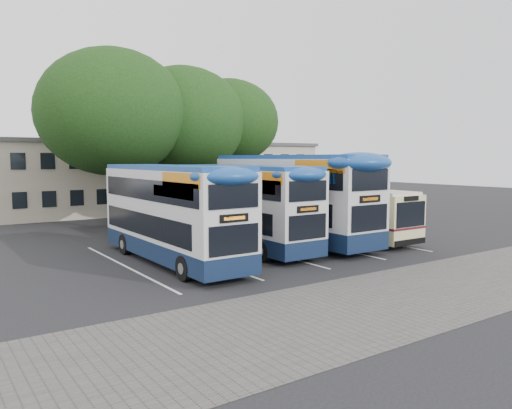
{
  "coord_description": "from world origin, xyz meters",
  "views": [
    {
      "loc": [
        -18.21,
        -15.92,
        4.74
      ],
      "look_at": [
        -3.81,
        5.0,
        2.36
      ],
      "focal_mm": 35.0,
      "sensor_mm": 36.0,
      "label": 1
    }
  ],
  "objects_px": {
    "bus_dd_left": "(172,209)",
    "tree_right": "(229,122)",
    "tree_left": "(112,112)",
    "lamp_post": "(251,154)",
    "bus_dd_right": "(291,194)",
    "bus_single": "(341,210)",
    "bus_dd_mid": "(242,203)",
    "tree_mid": "(182,121)"
  },
  "relations": [
    {
      "from": "bus_dd_left",
      "to": "tree_right",
      "type": "bearing_deg",
      "value": 49.77
    },
    {
      "from": "tree_left",
      "to": "tree_right",
      "type": "height_order",
      "value": "tree_left"
    },
    {
      "from": "lamp_post",
      "to": "bus_dd_right",
      "type": "distance_m",
      "value": 15.72
    },
    {
      "from": "tree_left",
      "to": "bus_single",
      "type": "height_order",
      "value": "tree_left"
    },
    {
      "from": "bus_dd_mid",
      "to": "bus_dd_right",
      "type": "bearing_deg",
      "value": 2.83
    },
    {
      "from": "bus_dd_mid",
      "to": "bus_single",
      "type": "distance_m",
      "value": 6.74
    },
    {
      "from": "tree_mid",
      "to": "bus_dd_mid",
      "type": "xyz_separation_m",
      "value": [
        -2.39,
        -11.75,
        -5.0
      ]
    },
    {
      "from": "bus_dd_left",
      "to": "tree_mid",
      "type": "bearing_deg",
      "value": 61.7
    },
    {
      "from": "bus_dd_left",
      "to": "bus_dd_right",
      "type": "bearing_deg",
      "value": 9.34
    },
    {
      "from": "tree_mid",
      "to": "bus_dd_right",
      "type": "relative_size",
      "value": 0.97
    },
    {
      "from": "lamp_post",
      "to": "bus_dd_left",
      "type": "xyz_separation_m",
      "value": [
        -14.65,
        -15.28,
        -2.66
      ]
    },
    {
      "from": "lamp_post",
      "to": "bus_dd_left",
      "type": "height_order",
      "value": "lamp_post"
    },
    {
      "from": "bus_dd_left",
      "to": "bus_dd_mid",
      "type": "relative_size",
      "value": 1.01
    },
    {
      "from": "tree_right",
      "to": "bus_single",
      "type": "xyz_separation_m",
      "value": [
        0.15,
        -12.39,
        -5.87
      ]
    },
    {
      "from": "tree_right",
      "to": "bus_dd_right",
      "type": "relative_size",
      "value": 0.93
    },
    {
      "from": "lamp_post",
      "to": "tree_mid",
      "type": "distance_m",
      "value": 8.41
    },
    {
      "from": "tree_mid",
      "to": "bus_dd_right",
      "type": "distance_m",
      "value": 12.54
    },
    {
      "from": "tree_right",
      "to": "bus_dd_mid",
      "type": "height_order",
      "value": "tree_right"
    },
    {
      "from": "tree_left",
      "to": "bus_dd_left",
      "type": "relative_size",
      "value": 1.13
    },
    {
      "from": "bus_dd_right",
      "to": "bus_single",
      "type": "distance_m",
      "value": 3.54
    },
    {
      "from": "tree_mid",
      "to": "bus_dd_right",
      "type": "bearing_deg",
      "value": -85.3
    },
    {
      "from": "tree_mid",
      "to": "bus_dd_left",
      "type": "bearing_deg",
      "value": -118.3
    },
    {
      "from": "lamp_post",
      "to": "bus_dd_mid",
      "type": "bearing_deg",
      "value": -125.55
    },
    {
      "from": "tree_left",
      "to": "bus_dd_right",
      "type": "xyz_separation_m",
      "value": [
        6.39,
        -10.86,
        -5.02
      ]
    },
    {
      "from": "bus_dd_left",
      "to": "bus_single",
      "type": "distance_m",
      "value": 11.28
    },
    {
      "from": "tree_right",
      "to": "bus_single",
      "type": "distance_m",
      "value": 13.71
    },
    {
      "from": "tree_mid",
      "to": "bus_dd_left",
      "type": "height_order",
      "value": "tree_mid"
    },
    {
      "from": "lamp_post",
      "to": "bus_single",
      "type": "relative_size",
      "value": 0.91
    },
    {
      "from": "tree_left",
      "to": "bus_dd_mid",
      "type": "relative_size",
      "value": 1.14
    },
    {
      "from": "tree_right",
      "to": "bus_dd_right",
      "type": "distance_m",
      "value": 13.16
    },
    {
      "from": "bus_dd_left",
      "to": "bus_dd_right",
      "type": "xyz_separation_m",
      "value": [
        7.89,
        1.3,
        0.27
      ]
    },
    {
      "from": "bus_single",
      "to": "bus_dd_left",
      "type": "bearing_deg",
      "value": -176.36
    },
    {
      "from": "tree_mid",
      "to": "lamp_post",
      "type": "bearing_deg",
      "value": 17.3
    },
    {
      "from": "bus_dd_right",
      "to": "bus_single",
      "type": "height_order",
      "value": "bus_dd_right"
    },
    {
      "from": "tree_right",
      "to": "lamp_post",
      "type": "bearing_deg",
      "value": 31.4
    },
    {
      "from": "bus_dd_left",
      "to": "bus_dd_mid",
      "type": "bearing_deg",
      "value": 14.0
    },
    {
      "from": "tree_mid",
      "to": "bus_dd_right",
      "type": "height_order",
      "value": "tree_mid"
    },
    {
      "from": "bus_dd_mid",
      "to": "lamp_post",
      "type": "bearing_deg",
      "value": 54.45
    },
    {
      "from": "lamp_post",
      "to": "bus_dd_mid",
      "type": "height_order",
      "value": "lamp_post"
    },
    {
      "from": "tree_mid",
      "to": "bus_dd_mid",
      "type": "distance_m",
      "value": 12.99
    },
    {
      "from": "tree_left",
      "to": "bus_dd_left",
      "type": "height_order",
      "value": "tree_left"
    },
    {
      "from": "tree_mid",
      "to": "bus_dd_right",
      "type": "xyz_separation_m",
      "value": [
        0.95,
        -11.58,
        -4.7
      ]
    }
  ]
}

